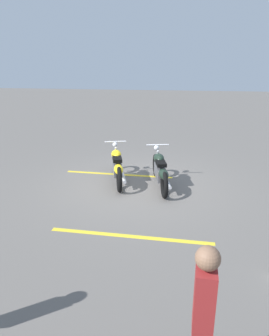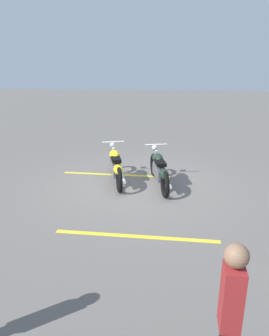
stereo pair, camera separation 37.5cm
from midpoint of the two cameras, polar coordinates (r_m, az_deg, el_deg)
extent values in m
plane|color=#66605B|center=(8.69, 1.76, -3.02)|extent=(60.00, 60.00, 0.00)
torus|color=black|center=(9.58, -2.38, 1.18)|extent=(0.67, 0.29, 0.67)
torus|color=black|center=(8.11, -1.46, -2.11)|extent=(0.67, 0.29, 0.67)
cube|color=#59595E|center=(8.77, -1.94, 0.09)|extent=(0.87, 0.44, 0.32)
ellipsoid|color=yellow|center=(8.93, -2.12, 2.46)|extent=(0.58, 0.41, 0.24)
ellipsoid|color=yellow|center=(8.18, -1.58, -0.24)|extent=(0.60, 0.39, 0.22)
cube|color=black|center=(8.56, -1.88, 1.59)|extent=(0.49, 0.35, 0.09)
cylinder|color=silver|center=(9.28, -2.29, 2.29)|extent=(0.27, 0.13, 0.56)
cylinder|color=silver|center=(9.12, -2.29, 4.76)|extent=(0.21, 0.61, 0.04)
sphere|color=silver|center=(9.35, -2.39, 4.22)|extent=(0.15, 0.15, 0.15)
cylinder|color=silver|center=(8.46, -0.73, -1.76)|extent=(0.70, 0.28, 0.09)
torus|color=black|center=(9.26, 5.02, 0.49)|extent=(0.68, 0.26, 0.67)
torus|color=black|center=(7.81, 6.77, -3.07)|extent=(0.68, 0.26, 0.67)
cube|color=#59595E|center=(8.45, 5.90, -0.71)|extent=(0.87, 0.40, 0.32)
ellipsoid|color=black|center=(8.61, 5.66, 1.77)|extent=(0.57, 0.39, 0.24)
ellipsoid|color=black|center=(7.88, 6.62, -1.12)|extent=(0.60, 0.36, 0.22)
cube|color=black|center=(8.24, 6.11, 0.82)|extent=(0.48, 0.33, 0.09)
cylinder|color=silver|center=(8.96, 5.29, 1.62)|extent=(0.27, 0.12, 0.56)
cylinder|color=silver|center=(8.80, 5.42, 4.17)|extent=(0.17, 0.61, 0.04)
sphere|color=silver|center=(9.02, 5.19, 3.62)|extent=(0.15, 0.15, 0.15)
cylinder|color=silver|center=(8.17, 7.30, -2.68)|extent=(0.70, 0.25, 0.09)
cube|color=maroon|center=(3.21, 16.00, -22.07)|extent=(0.25, 0.20, 0.65)
sphere|color=#8C664C|center=(2.94, 16.81, -15.36)|extent=(0.22, 0.22, 0.22)
cube|color=yellow|center=(9.46, -1.74, -1.17)|extent=(0.18, 3.20, 0.01)
cube|color=yellow|center=(6.25, 1.02, -12.22)|extent=(0.18, 3.20, 0.01)
camera|label=1|loc=(0.19, 91.34, -0.45)|focal=33.82mm
camera|label=2|loc=(0.19, -88.66, 0.45)|focal=33.82mm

